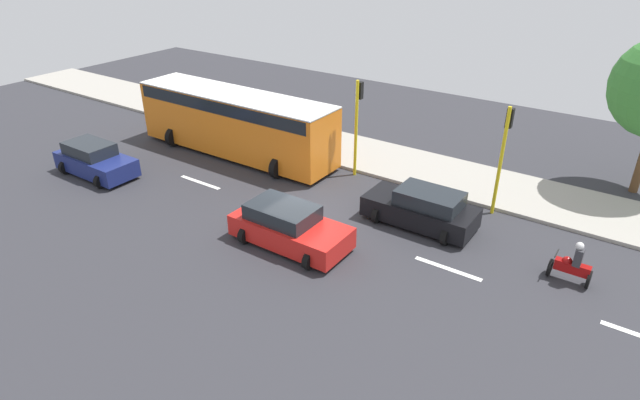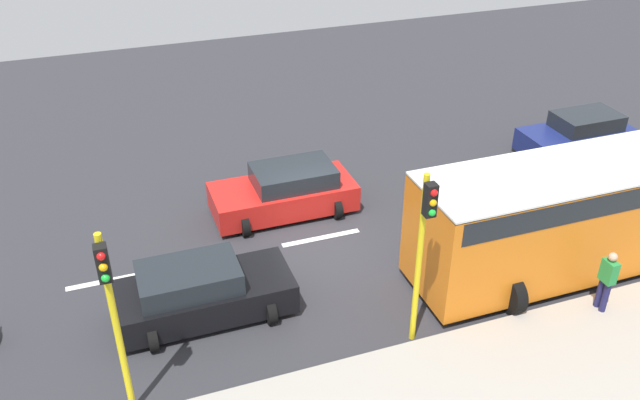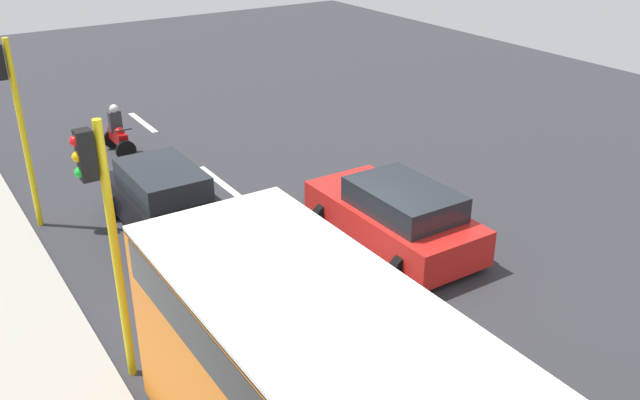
# 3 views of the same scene
# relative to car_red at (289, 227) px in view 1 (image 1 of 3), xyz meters

# --- Properties ---
(ground_plane) EXTENTS (40.00, 60.00, 0.10)m
(ground_plane) POSITION_rel_car_red_xyz_m (1.80, 0.53, -0.76)
(ground_plane) COLOR #2D2D33
(sidewalk) EXTENTS (4.00, 60.00, 0.15)m
(sidewalk) POSITION_rel_car_red_xyz_m (8.80, 0.53, -0.64)
(sidewalk) COLOR #9E998E
(sidewalk) RESTS_ON ground
(lane_stripe_north) EXTENTS (0.20, 2.40, 0.01)m
(lane_stripe_north) POSITION_rel_car_red_xyz_m (1.80, -5.47, -0.71)
(lane_stripe_north) COLOR white
(lane_stripe_north) RESTS_ON ground
(lane_stripe_mid) EXTENTS (0.20, 2.40, 0.01)m
(lane_stripe_mid) POSITION_rel_car_red_xyz_m (1.80, 0.53, -0.71)
(lane_stripe_mid) COLOR white
(lane_stripe_mid) RESTS_ON ground
(lane_stripe_south) EXTENTS (0.20, 2.40, 0.01)m
(lane_stripe_south) POSITION_rel_car_red_xyz_m (1.80, 6.53, -0.71)
(lane_stripe_south) COLOR white
(lane_stripe_south) RESTS_ON ground
(lane_stripe_far_south) EXTENTS (0.20, 2.40, 0.01)m
(lane_stripe_far_south) POSITION_rel_car_red_xyz_m (1.80, 12.53, -0.71)
(lane_stripe_far_south) COLOR white
(lane_stripe_far_south) RESTS_ON ground
(car_red) EXTENTS (2.37, 4.41, 1.52)m
(car_red) POSITION_rel_car_red_xyz_m (0.00, 0.00, 0.00)
(car_red) COLOR red
(car_red) RESTS_ON ground
(car_black) EXTENTS (2.25, 4.33, 1.52)m
(car_black) POSITION_rel_car_red_xyz_m (4.02, -3.41, -0.00)
(car_black) COLOR black
(car_black) RESTS_ON ground
(car_dark_blue) EXTENTS (2.19, 4.09, 1.52)m
(car_dark_blue) POSITION_rel_car_red_xyz_m (-0.30, 11.19, -0.00)
(car_dark_blue) COLOR navy
(car_dark_blue) RESTS_ON ground
(city_bus) EXTENTS (3.20, 11.00, 3.16)m
(city_bus) POSITION_rel_car_red_xyz_m (5.36, 7.45, 1.13)
(city_bus) COLOR orange
(city_bus) RESTS_ON ground
(motorcycle) EXTENTS (0.60, 1.30, 1.53)m
(motorcycle) POSITION_rel_car_red_xyz_m (3.39, -9.03, -0.07)
(motorcycle) COLOR black
(motorcycle) RESTS_ON ground
(pedestrian_near_signal) EXTENTS (0.40, 0.24, 1.69)m
(pedestrian_near_signal) POSITION_rel_car_red_xyz_m (7.31, 5.99, 0.35)
(pedestrian_near_signal) COLOR #1E1E4C
(pedestrian_near_signal) RESTS_ON sidewalk
(traffic_light_corner) EXTENTS (0.49, 0.24, 4.50)m
(traffic_light_corner) POSITION_rel_car_red_xyz_m (6.64, 1.15, 2.22)
(traffic_light_corner) COLOR yellow
(traffic_light_corner) RESTS_ON ground
(traffic_light_midblock) EXTENTS (0.49, 0.24, 4.50)m
(traffic_light_midblock) POSITION_rel_car_red_xyz_m (6.64, -5.42, 2.22)
(traffic_light_midblock) COLOR yellow
(traffic_light_midblock) RESTS_ON ground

